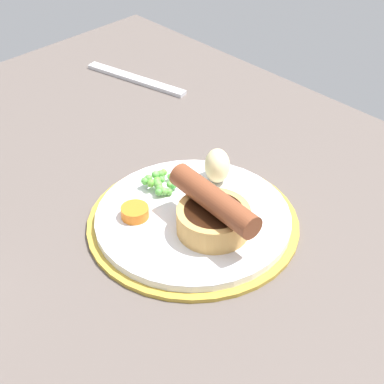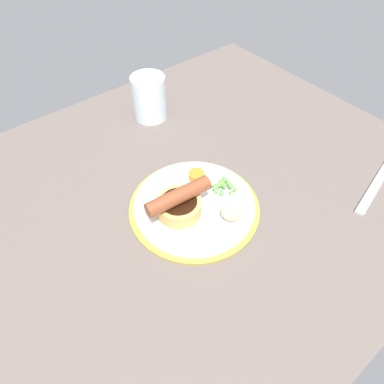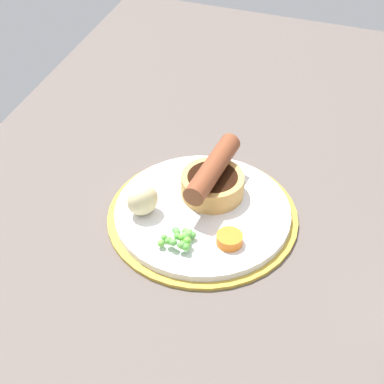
% 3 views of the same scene
% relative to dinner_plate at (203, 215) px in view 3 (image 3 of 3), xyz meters
% --- Properties ---
extents(dining_table, '(1.10, 0.80, 0.03)m').
position_rel_dinner_plate_xyz_m(dining_table, '(0.03, -0.05, -0.02)').
color(dining_table, '#564C47').
rests_on(dining_table, ground).
extents(dinner_plate, '(0.24, 0.24, 0.01)m').
position_rel_dinner_plate_xyz_m(dinner_plate, '(0.00, 0.00, 0.00)').
color(dinner_plate, '#B79333').
rests_on(dinner_plate, dining_table).
extents(sausage_pudding, '(0.12, 0.08, 0.06)m').
position_rel_dinner_plate_xyz_m(sausage_pudding, '(0.03, -0.00, 0.03)').
color(sausage_pudding, tan).
rests_on(sausage_pudding, dinner_plate).
extents(pea_pile, '(0.04, 0.04, 0.02)m').
position_rel_dinner_plate_xyz_m(pea_pile, '(-0.06, 0.01, 0.02)').
color(pea_pile, '#58B241').
rests_on(pea_pile, dinner_plate).
extents(potato_chunk_0, '(0.05, 0.05, 0.04)m').
position_rel_dinner_plate_xyz_m(potato_chunk_0, '(-0.03, 0.07, 0.03)').
color(potato_chunk_0, beige).
rests_on(potato_chunk_0, dinner_plate).
extents(carrot_slice_0, '(0.04, 0.04, 0.01)m').
position_rel_dinner_plate_xyz_m(carrot_slice_0, '(-0.04, -0.05, 0.01)').
color(carrot_slice_0, orange).
rests_on(carrot_slice_0, dinner_plate).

